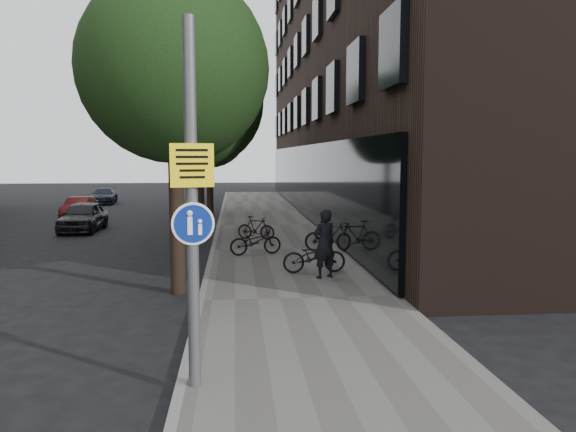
{
  "coord_description": "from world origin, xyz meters",
  "views": [
    {
      "loc": [
        -1.22,
        -8.87,
        3.29
      ],
      "look_at": [
        -0.1,
        3.03,
        2.0
      ],
      "focal_mm": 35.0,
      "sensor_mm": 36.0,
      "label": 1
    }
  ],
  "objects": [
    {
      "name": "street_tree_mid",
      "position": [
        -2.53,
        13.14,
        5.11
      ],
      "size": [
        5.0,
        5.0,
        7.8
      ],
      "color": "black",
      "rests_on": "ground"
    },
    {
      "name": "parked_bike_facade_near",
      "position": [
        0.9,
        6.0,
        0.57
      ],
      "size": [
        1.74,
        0.68,
        0.9
      ],
      "primitive_type": "imported",
      "rotation": [
        0.0,
        0.0,
        1.62
      ],
      "color": "black",
      "rests_on": "sidewalk"
    },
    {
      "name": "sidewalk",
      "position": [
        0.25,
        10.0,
        0.06
      ],
      "size": [
        4.5,
        60.0,
        0.12
      ],
      "primitive_type": "cube",
      "color": "#5C5A55",
      "rests_on": "ground"
    },
    {
      "name": "street_tree_far",
      "position": [
        -2.53,
        22.14,
        5.11
      ],
      "size": [
        5.0,
        5.0,
        7.8
      ],
      "color": "black",
      "rests_on": "ground"
    },
    {
      "name": "building_right_dark_brick",
      "position": [
        8.5,
        22.0,
        9.0
      ],
      "size": [
        12.0,
        40.0,
        18.0
      ],
      "primitive_type": "cube",
      "color": "black",
      "rests_on": "ground"
    },
    {
      "name": "ground",
      "position": [
        0.0,
        0.0,
        0.0
      ],
      "size": [
        120.0,
        120.0,
        0.0
      ],
      "primitive_type": "plane",
      "color": "black",
      "rests_on": "ground"
    },
    {
      "name": "pedestrian",
      "position": [
        1.06,
        5.33,
        1.02
      ],
      "size": [
        0.77,
        0.66,
        1.8
      ],
      "primitive_type": "imported",
      "rotation": [
        0.0,
        0.0,
        3.56
      ],
      "color": "black",
      "rests_on": "sidewalk"
    },
    {
      "name": "parked_bike_facade_far",
      "position": [
        1.9,
        9.29,
        0.63
      ],
      "size": [
        1.75,
        0.71,
        1.02
      ],
      "primitive_type": "imported",
      "rotation": [
        0.0,
        0.0,
        1.43
      ],
      "color": "black",
      "rests_on": "sidewalk"
    },
    {
      "name": "street_tree_near",
      "position": [
        -2.53,
        4.64,
        5.11
      ],
      "size": [
        4.4,
        4.4,
        7.5
      ],
      "color": "black",
      "rests_on": "ground"
    },
    {
      "name": "signpost",
      "position": [
        -1.8,
        -1.29,
        2.63
      ],
      "size": [
        0.57,
        0.17,
        4.98
      ],
      "rotation": [
        0.0,
        0.0,
        0.2
      ],
      "color": "#595B5E",
      "rests_on": "sidewalk"
    },
    {
      "name": "parked_car_mid",
      "position": [
        -9.5,
        21.72,
        0.54
      ],
      "size": [
        1.22,
        3.32,
        1.09
      ],
      "primitive_type": "imported",
      "rotation": [
        0.0,
        0.0,
        -0.02
      ],
      "color": "#591A19",
      "rests_on": "ground"
    },
    {
      "name": "parked_bike_curb_near",
      "position": [
        -0.59,
        8.93,
        0.56
      ],
      "size": [
        1.78,
        0.97,
        0.89
      ],
      "primitive_type": "imported",
      "rotation": [
        0.0,
        0.0,
        1.81
      ],
      "color": "black",
      "rests_on": "sidewalk"
    },
    {
      "name": "parked_bike_curb_far",
      "position": [
        -0.45,
        12.2,
        0.56
      ],
      "size": [
        1.52,
        0.94,
        0.88
      ],
      "primitive_type": "imported",
      "rotation": [
        0.0,
        0.0,
        1.19
      ],
      "color": "black",
      "rests_on": "sidewalk"
    },
    {
      "name": "curb_edge",
      "position": [
        -2.0,
        10.0,
        0.07
      ],
      "size": [
        0.15,
        60.0,
        0.13
      ],
      "primitive_type": "cube",
      "color": "slate",
      "rests_on": "ground"
    },
    {
      "name": "parked_car_far",
      "position": [
        -10.18,
        30.47,
        0.54
      ],
      "size": [
        1.87,
        3.84,
        1.08
      ],
      "primitive_type": "imported",
      "rotation": [
        0.0,
        0.0,
        0.1
      ],
      "color": "#1A1E2F",
      "rests_on": "ground"
    },
    {
      "name": "parked_car_near",
      "position": [
        -7.84,
        16.17,
        0.65
      ],
      "size": [
        1.55,
        3.81,
        1.3
      ],
      "primitive_type": "imported",
      "rotation": [
        0.0,
        0.0,
        -0.01
      ],
      "color": "black",
      "rests_on": "ground"
    }
  ]
}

